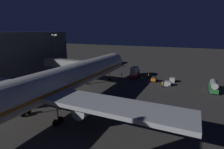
{
  "coord_description": "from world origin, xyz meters",
  "views": [
    {
      "loc": [
        -25.46,
        34.22,
        16.51
      ],
      "look_at": [
        -3.0,
        -13.78,
        3.5
      ],
      "focal_mm": 28.53,
      "sensor_mm": 36.0,
      "label": 1
    }
  ],
  "objects_px": {
    "ground_crew_near_nose_gear": "(142,79)",
    "ground_crew_marshaller_fwd": "(148,76)",
    "baggage_container_near_belt": "(172,80)",
    "traffic_cone_nose_port": "(122,77)",
    "ground_crew_by_belt_loader": "(122,75)",
    "ground_crew_under_port_wing": "(162,85)",
    "baggage_container_mid_row": "(168,83)",
    "fuel_tanker": "(214,86)",
    "airliner_at_gate": "(43,88)",
    "traffic_cone_nose_starboard": "(111,76)",
    "cargo_truck_aft": "(135,72)",
    "pushback_tug": "(154,79)",
    "apron_floodlight_mast": "(55,50)",
    "jet_bridge": "(72,64)"
  },
  "relations": [
    {
      "from": "ground_crew_by_belt_loader",
      "to": "ground_crew_under_port_wing",
      "type": "distance_m",
      "value": 16.61
    },
    {
      "from": "airliner_at_gate",
      "to": "traffic_cone_nose_port",
      "type": "height_order",
      "value": "airliner_at_gate"
    },
    {
      "from": "jet_bridge",
      "to": "pushback_tug",
      "type": "relative_size",
      "value": 8.3
    },
    {
      "from": "cargo_truck_aft",
      "to": "ground_crew_under_port_wing",
      "type": "relative_size",
      "value": 3.27
    },
    {
      "from": "ground_crew_near_nose_gear",
      "to": "ground_crew_by_belt_loader",
      "type": "xyz_separation_m",
      "value": [
        8.06,
        -1.85,
        -0.0
      ]
    },
    {
      "from": "baggage_container_near_belt",
      "to": "traffic_cone_nose_port",
      "type": "xyz_separation_m",
      "value": [
        17.31,
        1.93,
        -0.45
      ]
    },
    {
      "from": "fuel_tanker",
      "to": "ground_crew_under_port_wing",
      "type": "xyz_separation_m",
      "value": [
        13.46,
        2.53,
        -0.65
      ]
    },
    {
      "from": "fuel_tanker",
      "to": "ground_crew_by_belt_loader",
      "type": "height_order",
      "value": "fuel_tanker"
    },
    {
      "from": "cargo_truck_aft",
      "to": "traffic_cone_nose_port",
      "type": "bearing_deg",
      "value": 24.28
    },
    {
      "from": "baggage_container_near_belt",
      "to": "traffic_cone_nose_starboard",
      "type": "height_order",
      "value": "baggage_container_near_belt"
    },
    {
      "from": "baggage_container_near_belt",
      "to": "ground_crew_by_belt_loader",
      "type": "relative_size",
      "value": 0.9
    },
    {
      "from": "traffic_cone_nose_starboard",
      "to": "traffic_cone_nose_port",
      "type": "bearing_deg",
      "value": 180.0
    },
    {
      "from": "pushback_tug",
      "to": "ground_crew_by_belt_loader",
      "type": "relative_size",
      "value": 1.24
    },
    {
      "from": "airliner_at_gate",
      "to": "baggage_container_near_belt",
      "type": "xyz_separation_m",
      "value": [
        -19.51,
        -36.35,
        -5.32
      ]
    },
    {
      "from": "airliner_at_gate",
      "to": "cargo_truck_aft",
      "type": "xyz_separation_m",
      "value": [
        -6.47,
        -36.35,
        -4.06
      ]
    },
    {
      "from": "baggage_container_mid_row",
      "to": "ground_crew_by_belt_loader",
      "type": "bearing_deg",
      "value": -10.45
    },
    {
      "from": "fuel_tanker",
      "to": "ground_crew_under_port_wing",
      "type": "relative_size",
      "value": 3.55
    },
    {
      "from": "ground_crew_marshaller_fwd",
      "to": "ground_crew_under_port_wing",
      "type": "height_order",
      "value": "ground_crew_marshaller_fwd"
    },
    {
      "from": "apron_floodlight_mast",
      "to": "cargo_truck_aft",
      "type": "distance_m",
      "value": 33.08
    },
    {
      "from": "fuel_tanker",
      "to": "ground_crew_by_belt_loader",
      "type": "xyz_separation_m",
      "value": [
        28.99,
        -3.36,
        -0.64
      ]
    },
    {
      "from": "ground_crew_near_nose_gear",
      "to": "ground_crew_marshaller_fwd",
      "type": "relative_size",
      "value": 0.99
    },
    {
      "from": "apron_floodlight_mast",
      "to": "baggage_container_near_belt",
      "type": "relative_size",
      "value": 9.32
    },
    {
      "from": "airliner_at_gate",
      "to": "baggage_container_mid_row",
      "type": "relative_size",
      "value": 38.66
    },
    {
      "from": "traffic_cone_nose_port",
      "to": "ground_crew_marshaller_fwd",
      "type": "bearing_deg",
      "value": -165.09
    },
    {
      "from": "fuel_tanker",
      "to": "baggage_container_near_belt",
      "type": "xyz_separation_m",
      "value": [
        11.54,
        -5.14,
        -0.92
      ]
    },
    {
      "from": "apron_floodlight_mast",
      "to": "pushback_tug",
      "type": "distance_m",
      "value": 40.28
    },
    {
      "from": "ground_crew_near_nose_gear",
      "to": "ground_crew_under_port_wing",
      "type": "distance_m",
      "value": 8.5
    },
    {
      "from": "baggage_container_mid_row",
      "to": "ground_crew_under_port_wing",
      "type": "bearing_deg",
      "value": 67.9
    },
    {
      "from": "pushback_tug",
      "to": "traffic_cone_nose_port",
      "type": "height_order",
      "value": "pushback_tug"
    },
    {
      "from": "fuel_tanker",
      "to": "traffic_cone_nose_starboard",
      "type": "bearing_deg",
      "value": -5.51
    },
    {
      "from": "apron_floodlight_mast",
      "to": "traffic_cone_nose_port",
      "type": "relative_size",
      "value": 27.77
    },
    {
      "from": "baggage_container_mid_row",
      "to": "ground_crew_marshaller_fwd",
      "type": "height_order",
      "value": "ground_crew_marshaller_fwd"
    },
    {
      "from": "airliner_at_gate",
      "to": "baggage_container_near_belt",
      "type": "distance_m",
      "value": 41.6
    },
    {
      "from": "baggage_container_mid_row",
      "to": "ground_crew_marshaller_fwd",
      "type": "bearing_deg",
      "value": -36.05
    },
    {
      "from": "airliner_at_gate",
      "to": "traffic_cone_nose_starboard",
      "type": "distance_m",
      "value": 34.97
    },
    {
      "from": "pushback_tug",
      "to": "apron_floodlight_mast",
      "type": "bearing_deg",
      "value": 3.91
    },
    {
      "from": "fuel_tanker",
      "to": "ground_crew_marshaller_fwd",
      "type": "bearing_deg",
      "value": -16.02
    },
    {
      "from": "pushback_tug",
      "to": "traffic_cone_nose_starboard",
      "type": "relative_size",
      "value": 4.1
    },
    {
      "from": "cargo_truck_aft",
      "to": "ground_crew_near_nose_gear",
      "type": "distance_m",
      "value": 5.24
    },
    {
      "from": "ground_crew_under_port_wing",
      "to": "traffic_cone_nose_port",
      "type": "bearing_deg",
      "value": -20.45
    },
    {
      "from": "airliner_at_gate",
      "to": "ground_crew_under_port_wing",
      "type": "distance_m",
      "value": 34.03
    },
    {
      "from": "pushback_tug",
      "to": "ground_crew_under_port_wing",
      "type": "distance_m",
      "value": 6.75
    },
    {
      "from": "ground_crew_near_nose_gear",
      "to": "ground_crew_marshaller_fwd",
      "type": "bearing_deg",
      "value": -106.75
    },
    {
      "from": "ground_crew_under_port_wing",
      "to": "traffic_cone_nose_starboard",
      "type": "xyz_separation_m",
      "value": [
        19.8,
        -5.74,
        -0.72
      ]
    },
    {
      "from": "traffic_cone_nose_starboard",
      "to": "ground_crew_under_port_wing",
      "type": "bearing_deg",
      "value": 163.83
    },
    {
      "from": "fuel_tanker",
      "to": "ground_crew_near_nose_gear",
      "type": "distance_m",
      "value": 20.99
    },
    {
      "from": "cargo_truck_aft",
      "to": "traffic_cone_nose_port",
      "type": "height_order",
      "value": "cargo_truck_aft"
    },
    {
      "from": "cargo_truck_aft",
      "to": "pushback_tug",
      "type": "height_order",
      "value": "cargo_truck_aft"
    },
    {
      "from": "ground_crew_marshaller_fwd",
      "to": "traffic_cone_nose_starboard",
      "type": "bearing_deg",
      "value": 10.2
    },
    {
      "from": "fuel_tanker",
      "to": "cargo_truck_aft",
      "type": "bearing_deg",
      "value": -11.8
    }
  ]
}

